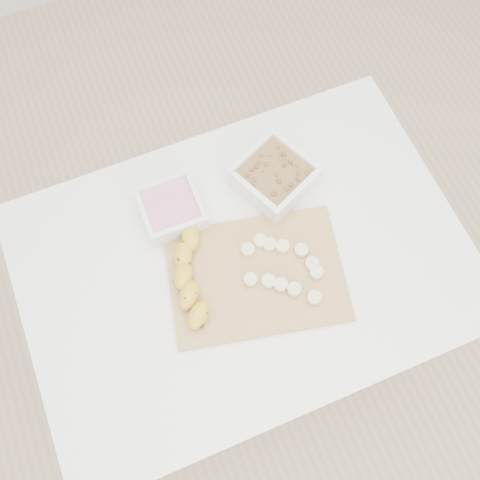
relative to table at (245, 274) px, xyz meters
name	(u,v)px	position (x,y,z in m)	size (l,w,h in m)	color
ground	(243,331)	(0.00, 0.00, -0.65)	(3.50, 3.50, 0.00)	#C6AD89
table	(245,274)	(0.00, 0.00, 0.00)	(1.00, 0.70, 0.75)	white
bowl_yogurt	(172,209)	(-0.11, 0.17, 0.13)	(0.14, 0.14, 0.06)	white
bowl_granola	(274,177)	(0.14, 0.15, 0.13)	(0.21, 0.21, 0.07)	white
cutting_board	(256,275)	(0.01, -0.04, 0.10)	(0.38, 0.27, 0.01)	tan
banana	(191,278)	(-0.13, 0.00, 0.13)	(0.06, 0.23, 0.04)	gold
banana_slices	(283,266)	(0.07, -0.05, 0.12)	(0.17, 0.20, 0.02)	beige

